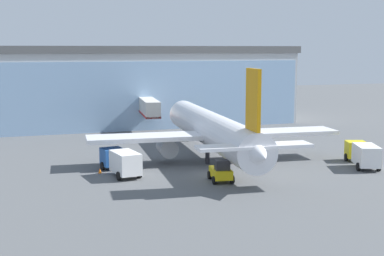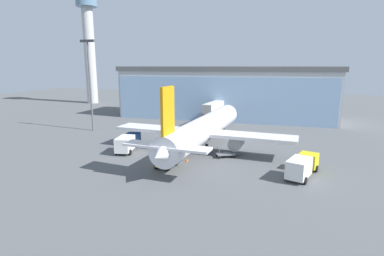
{
  "view_description": "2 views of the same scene",
  "coord_description": "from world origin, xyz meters",
  "views": [
    {
      "loc": [
        -19.58,
        -52.04,
        13.23
      ],
      "look_at": [
        -0.08,
        7.67,
        3.86
      ],
      "focal_mm": 50.0,
      "sensor_mm": 36.0,
      "label": 1
    },
    {
      "loc": [
        13.83,
        -40.04,
        13.77
      ],
      "look_at": [
        0.65,
        5.67,
        3.88
      ],
      "focal_mm": 28.0,
      "sensor_mm": 36.0,
      "label": 2
    }
  ],
  "objects": [
    {
      "name": "pushback_tug",
      "position": [
        -0.57,
        -3.22,
        0.97
      ],
      "size": [
        2.55,
        3.42,
        2.3
      ],
      "rotation": [
        0.0,
        0.0,
        1.43
      ],
      "color": "yellow",
      "rests_on": "ground"
    },
    {
      "name": "jet_bridge",
      "position": [
        -0.39,
        28.48,
        4.11
      ],
      "size": [
        3.46,
        11.52,
        5.49
      ],
      "rotation": [
        0.0,
        0.0,
        1.46
      ],
      "color": "beige",
      "rests_on": "ground"
    },
    {
      "name": "ground",
      "position": [
        0.0,
        0.0,
        0.0
      ],
      "size": [
        240.0,
        240.0,
        0.0
      ],
      "primitive_type": "plane",
      "color": "#545659"
    },
    {
      "name": "safety_cone_wingtip",
      "position": [
        -11.61,
        4.14,
        0.28
      ],
      "size": [
        0.36,
        0.36,
        0.55
      ],
      "primitive_type": "cone",
      "color": "orange",
      "rests_on": "ground"
    },
    {
      "name": "safety_cone_nose",
      "position": [
        1.44,
        0.16,
        0.28
      ],
      "size": [
        0.36,
        0.36,
        0.55
      ],
      "primitive_type": "cone",
      "color": "orange",
      "rests_on": "ground"
    },
    {
      "name": "terminal_building",
      "position": [
        -0.0,
        40.22,
        6.82
      ],
      "size": [
        56.42,
        16.38,
        13.64
      ],
      "rotation": [
        0.0,
        0.0,
        -0.0
      ],
      "color": "#AFAFAF",
      "rests_on": "ground"
    },
    {
      "name": "fuel_truck",
      "position": [
        17.23,
        -1.66,
        1.47
      ],
      "size": [
        4.54,
        7.61,
        2.65
      ],
      "rotation": [
        0.0,
        0.0,
        1.23
      ],
      "color": "yellow",
      "rests_on": "ground"
    },
    {
      "name": "catering_truck",
      "position": [
        -9.56,
        2.88,
        1.47
      ],
      "size": [
        3.46,
        7.56,
        2.65
      ],
      "rotation": [
        0.0,
        0.0,
        1.74
      ],
      "color": "#2659A5",
      "rests_on": "ground"
    },
    {
      "name": "baggage_cart",
      "position": [
        6.52,
        3.84,
        0.5
      ],
      "size": [
        3.21,
        2.63,
        1.5
      ],
      "rotation": [
        0.0,
        0.0,
        0.43
      ],
      "color": "slate",
      "rests_on": "ground"
    },
    {
      "name": "airplane",
      "position": [
        2.28,
        6.88,
        3.55
      ],
      "size": [
        29.98,
        35.19,
        11.41
      ],
      "rotation": [
        0.0,
        0.0,
        1.49
      ],
      "color": "silver",
      "rests_on": "ground"
    }
  ]
}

